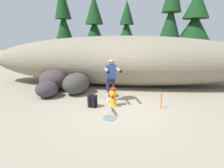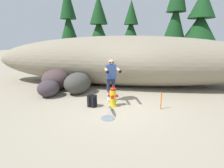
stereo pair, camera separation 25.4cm
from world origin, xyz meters
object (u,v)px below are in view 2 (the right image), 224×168
(spare_backpack, at_px, (92,101))
(boulder_large, at_px, (57,79))
(survey_stake, at_px, (161,101))
(boulder_mid, at_px, (48,89))
(utility_worker, at_px, (111,75))
(boulder_small, at_px, (78,83))
(fire_hydrant, at_px, (113,97))

(spare_backpack, bearing_deg, boulder_large, 60.88)
(boulder_large, xyz_separation_m, survey_stake, (4.74, -1.77, -0.20))
(boulder_mid, bearing_deg, spare_backpack, -20.74)
(utility_worker, relative_size, spare_backpack, 3.52)
(utility_worker, height_order, spare_backpack, utility_worker)
(utility_worker, relative_size, boulder_mid, 1.80)
(utility_worker, distance_m, boulder_small, 1.90)
(boulder_small, bearing_deg, fire_hydrant, -34.49)
(fire_hydrant, bearing_deg, boulder_large, 150.10)
(boulder_mid, bearing_deg, boulder_small, 29.18)
(fire_hydrant, relative_size, survey_stake, 1.26)
(boulder_small, bearing_deg, boulder_mid, -150.82)
(boulder_mid, height_order, survey_stake, boulder_mid)
(boulder_mid, xyz_separation_m, boulder_small, (1.08, 0.60, 0.12))
(boulder_mid, bearing_deg, survey_stake, -8.10)
(spare_backpack, bearing_deg, boulder_small, 47.55)
(boulder_mid, distance_m, boulder_small, 1.24)
(utility_worker, distance_m, boulder_mid, 2.82)
(boulder_large, distance_m, survey_stake, 5.06)
(fire_hydrant, distance_m, boulder_large, 3.51)
(boulder_small, bearing_deg, boulder_large, 157.44)
(fire_hydrant, bearing_deg, spare_backpack, -165.96)
(utility_worker, bearing_deg, boulder_mid, -111.19)
(fire_hydrant, distance_m, survey_stake, 1.70)
(fire_hydrant, bearing_deg, boulder_mid, 167.73)
(utility_worker, bearing_deg, spare_backpack, -60.40)
(survey_stake, bearing_deg, fire_hydrant, 179.11)
(boulder_large, distance_m, boulder_mid, 1.15)
(boulder_small, xyz_separation_m, survey_stake, (3.49, -1.25, -0.18))
(survey_stake, bearing_deg, boulder_mid, 171.90)
(utility_worker, bearing_deg, survey_stake, 57.70)
(fire_hydrant, distance_m, boulder_mid, 2.93)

